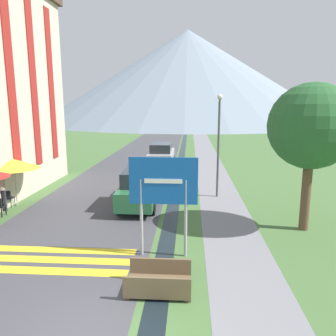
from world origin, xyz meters
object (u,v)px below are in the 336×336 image
(footbridge, at_px, (159,282))
(cafe_umbrella_middle_yellow, at_px, (14,164))
(cafe_chair_middle, at_px, (8,197))
(streetlamp, at_px, (219,137))
(parked_car_far, at_px, (161,154))
(road_sign, at_px, (163,190))
(person_standing_terrace, at_px, (2,188))
(tree_by_path, at_px, (311,127))
(parked_car_near, at_px, (140,187))

(footbridge, height_order, cafe_umbrella_middle_yellow, cafe_umbrella_middle_yellow)
(cafe_chair_middle, xyz_separation_m, cafe_umbrella_middle_yellow, (0.23, 0.38, 1.54))
(cafe_umbrella_middle_yellow, relative_size, streetlamp, 0.45)
(footbridge, distance_m, parked_car_far, 18.05)
(road_sign, distance_m, cafe_umbrella_middle_yellow, 9.01)
(cafe_umbrella_middle_yellow, bearing_deg, cafe_chair_middle, -120.54)
(parked_car_far, relative_size, cafe_umbrella_middle_yellow, 1.91)
(person_standing_terrace, distance_m, tree_by_path, 13.46)
(tree_by_path, bearing_deg, person_standing_terrace, 173.84)
(tree_by_path, bearing_deg, parked_car_near, 158.79)
(parked_car_far, xyz_separation_m, person_standing_terrace, (-6.28, -11.87, 0.18))
(footbridge, distance_m, cafe_umbrella_middle_yellow, 10.46)
(parked_car_near, xyz_separation_m, streetlamp, (3.85, 1.84, 2.25))
(road_sign, relative_size, streetlamp, 0.61)
(footbridge, bearing_deg, road_sign, 91.13)
(tree_by_path, bearing_deg, cafe_umbrella_middle_yellow, 170.00)
(cafe_umbrella_middle_yellow, bearing_deg, parked_car_far, 61.04)
(footbridge, height_order, parked_car_far, parked_car_far)
(road_sign, distance_m, footbridge, 2.85)
(road_sign, relative_size, cafe_umbrella_middle_yellow, 1.36)
(road_sign, bearing_deg, streetlamp, 72.22)
(footbridge, relative_size, cafe_umbrella_middle_yellow, 0.71)
(parked_car_near, bearing_deg, road_sign, -73.64)
(footbridge, distance_m, cafe_chair_middle, 10.22)
(streetlamp, bearing_deg, parked_car_near, -154.44)
(streetlamp, bearing_deg, cafe_umbrella_middle_yellow, -167.18)
(parked_car_far, relative_size, tree_by_path, 0.81)
(person_standing_terrace, bearing_deg, parked_car_far, 62.10)
(footbridge, height_order, person_standing_terrace, person_standing_terrace)
(road_sign, height_order, cafe_umbrella_middle_yellow, road_sign)
(road_sign, bearing_deg, cafe_chair_middle, 149.79)
(parked_car_far, relative_size, streetlamp, 0.85)
(cafe_chair_middle, bearing_deg, streetlamp, 27.40)
(footbridge, relative_size, parked_car_far, 0.37)
(cafe_umbrella_middle_yellow, distance_m, person_standing_terrace, 1.30)
(parked_car_near, bearing_deg, parked_car_far, 89.46)
(cafe_umbrella_middle_yellow, xyz_separation_m, tree_by_path, (12.87, -2.27, 1.97))
(parked_car_near, relative_size, cafe_chair_middle, 5.40)
(cafe_chair_middle, distance_m, tree_by_path, 13.69)
(parked_car_far, height_order, streetlamp, streetlamp)
(road_sign, bearing_deg, parked_car_near, 106.36)
(parked_car_near, distance_m, streetlamp, 4.83)
(parked_car_far, bearing_deg, parked_car_near, -90.54)
(road_sign, xyz_separation_m, cafe_umbrella_middle_yellow, (-7.55, 4.91, -0.16))
(streetlamp, height_order, tree_by_path, tree_by_path)
(cafe_chair_middle, bearing_deg, parked_car_near, 19.97)
(parked_car_far, xyz_separation_m, streetlamp, (3.75, -8.77, 2.25))
(cafe_umbrella_middle_yellow, xyz_separation_m, person_standing_terrace, (-0.19, -0.86, -0.95))
(parked_car_far, bearing_deg, road_sign, -84.77)
(cafe_chair_middle, height_order, cafe_umbrella_middle_yellow, cafe_umbrella_middle_yellow)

